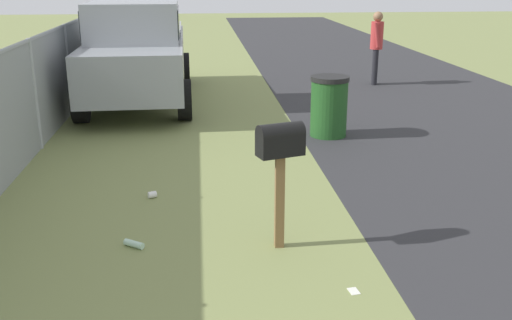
% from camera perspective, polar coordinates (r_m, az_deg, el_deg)
% --- Properties ---
extents(mailbox, '(0.33, 0.49, 1.29)m').
position_cam_1_polar(mailbox, '(5.57, 2.40, 0.97)').
color(mailbox, brown).
rests_on(mailbox, ground).
extents(pickup_truck, '(5.61, 2.24, 2.09)m').
position_cam_1_polar(pickup_truck, '(12.45, -11.60, 10.56)').
color(pickup_truck, '#93999E').
rests_on(pickup_truck, ground).
extents(trash_bin, '(0.64, 0.64, 1.01)m').
position_cam_1_polar(trash_bin, '(9.78, 7.18, 5.27)').
color(trash_bin, '#1E4C1E').
rests_on(trash_bin, ground).
extents(pedestrian, '(0.47, 0.30, 1.74)m').
position_cam_1_polar(pedestrian, '(14.53, 11.76, 11.22)').
color(pedestrian, black).
rests_on(pedestrian, ground).
extents(litter_bottle_by_mailbox, '(0.18, 0.22, 0.07)m').
position_cam_1_polar(litter_bottle_by_mailbox, '(6.04, -11.91, -8.08)').
color(litter_bottle_by_mailbox, '#B2D8BF').
rests_on(litter_bottle_by_mailbox, ground).
extents(litter_wrapper_near_hydrant, '(0.13, 0.10, 0.01)m').
position_cam_1_polar(litter_wrapper_near_hydrant, '(5.25, 9.59, -12.57)').
color(litter_wrapper_near_hydrant, silver).
rests_on(litter_wrapper_near_hydrant, ground).
extents(litter_cup_far_scatter, '(0.11, 0.12, 0.08)m').
position_cam_1_polar(litter_cup_far_scatter, '(7.25, -10.16, -3.37)').
color(litter_cup_far_scatter, white).
rests_on(litter_cup_far_scatter, ground).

